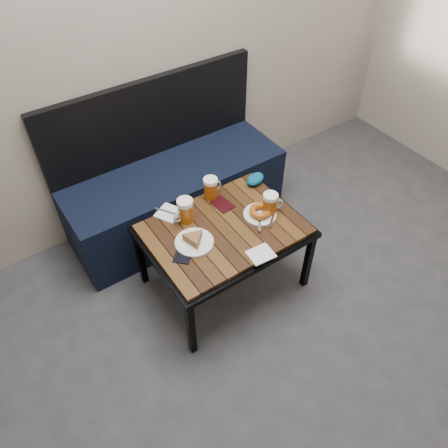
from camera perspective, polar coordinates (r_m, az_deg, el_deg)
ground at (r=2.35m, az=18.65°, el=-25.15°), size 4.00×4.00×0.00m
room_shell at (r=1.25m, az=20.60°, el=25.04°), size 4.00×4.00×4.00m
bench at (r=2.86m, az=-6.55°, el=4.50°), size 1.40×0.50×0.95m
cafe_table at (r=2.35m, az=0.00°, el=-1.24°), size 0.84×0.62×0.47m
beer_mug_left at (r=2.32m, az=-5.10°, el=1.76°), size 0.13×0.10×0.14m
beer_mug_centre at (r=2.45m, az=-1.71°, el=4.75°), size 0.12×0.09×0.13m
beer_mug_right at (r=2.37m, az=6.07°, el=2.65°), size 0.13×0.10×0.13m
plate_pie at (r=2.23m, az=-3.92°, el=-2.14°), size 0.20×0.20×0.06m
plate_bagel at (r=2.38m, az=4.75°, el=1.50°), size 0.22×0.21×0.05m
napkin_left at (r=2.41m, az=-7.22°, el=1.45°), size 0.17×0.17×0.01m
napkin_right at (r=2.19m, az=4.83°, el=-3.96°), size 0.13×0.12×0.01m
passport_navy at (r=2.19m, az=-5.33°, el=-3.99°), size 0.14×0.14×0.01m
passport_burgundy at (r=2.44m, az=-0.20°, el=2.58°), size 0.10×0.13×0.01m
knit_pouch at (r=2.58m, az=4.10°, el=5.87°), size 0.14×0.11×0.05m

